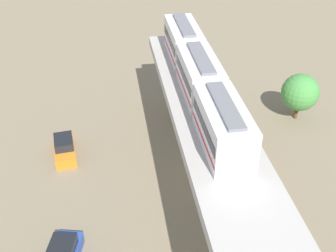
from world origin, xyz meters
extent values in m
plane|color=#84755B|center=(0.00, 0.00, 0.00)|extent=(120.00, 120.00, 0.00)
cylinder|color=#B7B2AA|center=(0.00, -9.38, 3.18)|extent=(1.90, 1.90, 6.35)
cylinder|color=#B7B2AA|center=(0.00, 0.00, 3.18)|extent=(1.90, 1.90, 6.35)
cylinder|color=#B7B2AA|center=(0.00, 9.38, 3.18)|extent=(1.90, 1.90, 6.35)
cube|color=#B7B2AA|center=(0.00, 0.00, 6.75)|extent=(5.20, 28.85, 0.80)
cube|color=silver|center=(0.00, -4.87, 8.65)|extent=(2.60, 6.60, 3.00)
cube|color=black|center=(0.00, -4.87, 8.90)|extent=(2.64, 6.07, 0.70)
cube|color=red|center=(0.00, -4.87, 7.90)|extent=(2.64, 6.34, 0.24)
cube|color=slate|center=(0.00, -4.87, 10.27)|extent=(1.10, 5.61, 0.24)
cube|color=silver|center=(0.00, 2.08, 8.65)|extent=(2.60, 6.60, 3.00)
cube|color=black|center=(0.00, 2.08, 8.90)|extent=(2.64, 6.07, 0.70)
cube|color=red|center=(0.00, 2.08, 7.90)|extent=(2.64, 6.34, 0.24)
cube|color=slate|center=(0.00, 2.08, 10.27)|extent=(1.10, 5.61, 0.24)
cube|color=silver|center=(0.00, 9.03, 8.65)|extent=(2.60, 6.60, 3.00)
cube|color=black|center=(0.00, 9.03, 8.90)|extent=(2.64, 6.07, 0.70)
cube|color=red|center=(0.00, 9.03, 7.90)|extent=(2.64, 6.34, 0.24)
cube|color=slate|center=(0.00, 9.03, 10.27)|extent=(1.10, 5.61, 0.24)
cube|color=orange|center=(-11.54, 5.06, 0.50)|extent=(2.26, 4.38, 1.00)
cube|color=black|center=(-11.54, 5.21, 1.38)|extent=(1.89, 2.47, 0.76)
cube|color=black|center=(-11.05, -7.02, 1.38)|extent=(2.13, 2.62, 0.76)
cylinder|color=brown|center=(11.75, 7.82, 1.01)|extent=(0.36, 0.36, 2.02)
sphere|color=#479342|center=(11.75, 7.82, 3.05)|extent=(3.74, 3.74, 3.74)
camera|label=1|loc=(-6.80, -26.07, 23.63)|focal=44.55mm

